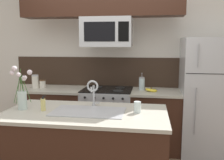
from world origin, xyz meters
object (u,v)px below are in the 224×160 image
object	(u,v)px
refrigerator	(208,96)
sink_faucet	(93,90)
stove_range	(107,118)
storage_jar_medium	(43,84)
banana_bunch	(151,90)
flower_vase	(22,94)
storage_jar_tall	(35,81)
dish_soap_bottle	(43,104)
french_press	(142,84)
drinking_glass	(137,107)
microwave	(107,32)

from	to	relation	value
refrigerator	sink_faucet	bearing A→B (deg)	-144.68
stove_range	storage_jar_medium	size ratio (longest dim) A/B	7.09
banana_bunch	flower_vase	xyz separation A→B (m)	(-1.40, -1.19, 0.15)
stove_range	refrigerator	xyz separation A→B (m)	(1.50, 0.02, 0.39)
storage_jar_tall	dish_soap_bottle	xyz separation A→B (m)	(0.68, -1.25, -0.04)
french_press	dish_soap_bottle	bearing A→B (deg)	-126.94
stove_range	french_press	world-z (taller)	french_press
sink_faucet	drinking_glass	xyz separation A→B (m)	(0.51, -0.18, -0.14)
microwave	french_press	bearing A→B (deg)	8.78
banana_bunch	french_press	size ratio (longest dim) A/B	0.72
stove_range	drinking_glass	distance (m)	1.41
microwave	sink_faucet	size ratio (longest dim) A/B	2.43
french_press	storage_jar_tall	bearing A→B (deg)	-177.10
french_press	flower_vase	bearing A→B (deg)	-133.60
french_press	banana_bunch	bearing A→B (deg)	-39.18
drinking_glass	storage_jar_medium	bearing A→B (deg)	142.76
flower_vase	stove_range	bearing A→B (deg)	59.89
microwave	storage_jar_medium	size ratio (longest dim) A/B	5.68
refrigerator	drinking_glass	bearing A→B (deg)	-128.40
banana_bunch	drinking_glass	distance (m)	1.16
stove_range	refrigerator	bearing A→B (deg)	0.77
storage_jar_tall	flower_vase	bearing A→B (deg)	-70.44
refrigerator	stove_range	bearing A→B (deg)	-179.23
storage_jar_tall	sink_faucet	distance (m)	1.55
refrigerator	drinking_glass	size ratio (longest dim) A/B	14.28
stove_range	storage_jar_tall	bearing A→B (deg)	-178.75
dish_soap_bottle	flower_vase	bearing A→B (deg)	175.32
banana_bunch	sink_faucet	bearing A→B (deg)	-124.21
storage_jar_tall	stove_range	bearing A→B (deg)	1.25
stove_range	drinking_glass	bearing A→B (deg)	-66.60
stove_range	sink_faucet	world-z (taller)	sink_faucet
storage_jar_tall	french_press	bearing A→B (deg)	2.90
sink_faucet	dish_soap_bottle	size ratio (longest dim) A/B	1.85
refrigerator	storage_jar_medium	world-z (taller)	refrigerator
storage_jar_tall	french_press	distance (m)	1.69
banana_bunch	flower_vase	bearing A→B (deg)	-139.51
storage_jar_medium	dish_soap_bottle	distance (m)	1.38
flower_vase	french_press	bearing A→B (deg)	46.40
stove_range	storage_jar_medium	bearing A→B (deg)	-179.28
microwave	storage_jar_medium	xyz separation A→B (m)	(-1.05, 0.01, -0.81)
storage_jar_medium	drinking_glass	size ratio (longest dim) A/B	1.10
sink_faucet	dish_soap_bottle	world-z (taller)	sink_faucet
microwave	flower_vase	bearing A→B (deg)	-120.53
storage_jar_medium	flower_vase	xyz separation A→B (m)	(0.32, -1.24, 0.10)
microwave	stove_range	bearing A→B (deg)	90.16
storage_jar_tall	storage_jar_medium	world-z (taller)	storage_jar_tall
french_press	flower_vase	xyz separation A→B (m)	(-1.25, -1.31, 0.07)
storage_jar_medium	microwave	bearing A→B (deg)	-0.42
dish_soap_bottle	banana_bunch	bearing A→B (deg)	46.54
refrigerator	storage_jar_tall	xyz separation A→B (m)	(-2.66, -0.05, 0.16)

